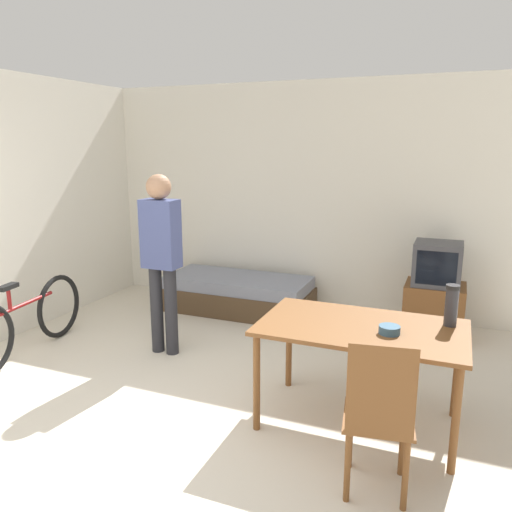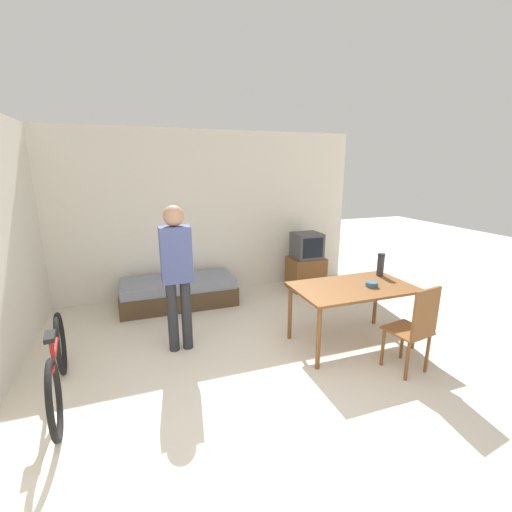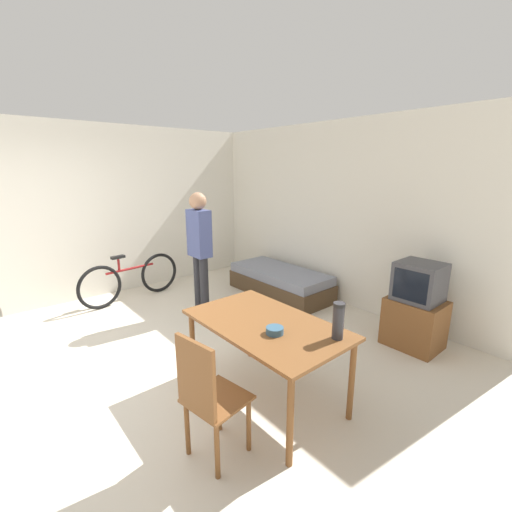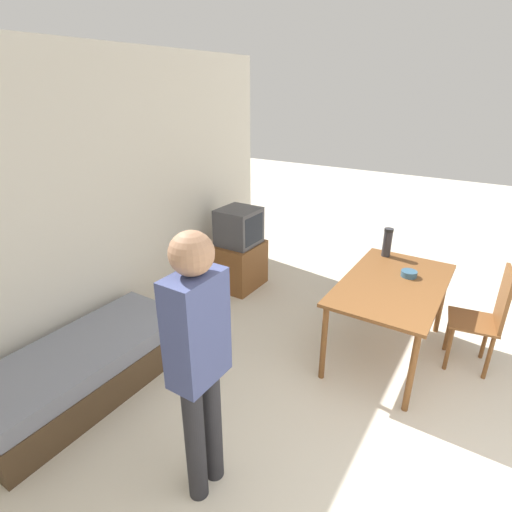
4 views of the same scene
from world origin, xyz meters
TOP-DOWN VIEW (x-y plane):
  - ground_plane at (0.00, 0.00)m, footprint 20.00×20.00m
  - wall_back at (0.00, 3.60)m, footprint 5.57×0.06m
  - wall_left at (-2.32, 1.78)m, footprint 0.06×4.57m
  - daybed at (-0.42, 3.10)m, footprint 1.76×0.77m
  - tv at (1.81, 3.10)m, footprint 0.59×0.48m
  - dining_table at (1.40, 1.15)m, footprint 1.42×0.83m
  - wooden_chair at (1.64, 0.39)m, footprint 0.45×0.45m
  - bicycle at (-1.76, 1.15)m, footprint 0.25×1.64m
  - person_standing at (-0.58, 1.71)m, footprint 0.34×0.23m
  - thermos_flask at (1.97, 1.38)m, footprint 0.09×0.09m
  - mate_bowl at (1.60, 1.06)m, footprint 0.14×0.14m

SIDE VIEW (x-z plane):
  - ground_plane at x=0.00m, z-range 0.00..0.00m
  - daybed at x=-0.42m, z-range 0.00..0.42m
  - bicycle at x=-1.76m, z-range -0.03..0.71m
  - tv at x=1.81m, z-range -0.04..0.97m
  - wooden_chair at x=1.64m, z-range 0.05..1.02m
  - dining_table at x=1.40m, z-range 0.30..1.04m
  - mate_bowl at x=1.60m, z-range 0.75..0.80m
  - thermos_flask at x=1.97m, z-range 0.76..1.05m
  - person_standing at x=-0.58m, z-range 0.15..1.87m
  - wall_back at x=0.00m, z-range 0.00..2.70m
  - wall_left at x=-2.32m, z-range 0.00..2.70m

